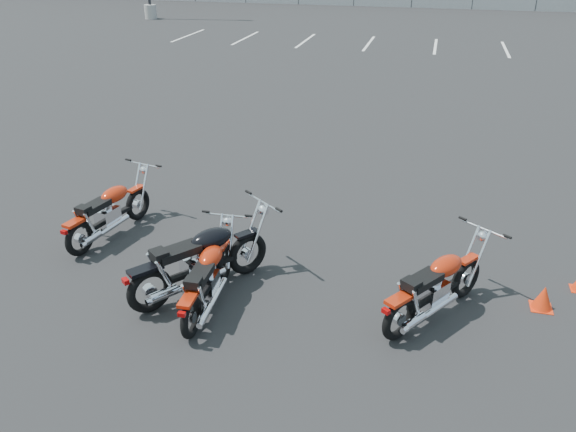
% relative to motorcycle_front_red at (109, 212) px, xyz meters
% --- Properties ---
extents(ground, '(120.00, 120.00, 0.00)m').
position_rel_motorcycle_front_red_xyz_m(ground, '(2.77, -0.40, -0.45)').
color(ground, black).
rests_on(ground, ground).
extents(motorcycle_front_red, '(0.84, 2.00, 0.98)m').
position_rel_motorcycle_front_red_xyz_m(motorcycle_front_red, '(0.00, 0.00, 0.00)').
color(motorcycle_front_red, black).
rests_on(motorcycle_front_red, ground).
extents(motorcycle_second_black, '(1.73, 2.05, 1.11)m').
position_rel_motorcycle_front_red_xyz_m(motorcycle_second_black, '(2.08, -1.14, 0.06)').
color(motorcycle_second_black, black).
rests_on(motorcycle_second_black, ground).
extents(motorcycle_third_red, '(0.75, 1.94, 0.95)m').
position_rel_motorcycle_front_red_xyz_m(motorcycle_third_red, '(2.30, -1.42, -0.02)').
color(motorcycle_third_red, black).
rests_on(motorcycle_third_red, ground).
extents(motorcycle_rear_red, '(1.51, 1.89, 1.00)m').
position_rel_motorcycle_front_red_xyz_m(motorcycle_rear_red, '(5.23, -0.92, 0.01)').
color(motorcycle_rear_red, black).
rests_on(motorcycle_rear_red, ground).
extents(training_cone_near, '(0.28, 0.28, 0.34)m').
position_rel_motorcycle_front_red_xyz_m(training_cone_near, '(6.65, -0.36, -0.28)').
color(training_cone_near, red).
rests_on(training_cone_near, ground).
extents(parking_line_stripes, '(15.12, 4.00, 0.01)m').
position_rel_motorcycle_front_red_xyz_m(parking_line_stripes, '(0.27, 19.60, -0.44)').
color(parking_line_stripes, silver).
rests_on(parking_line_stripes, ground).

